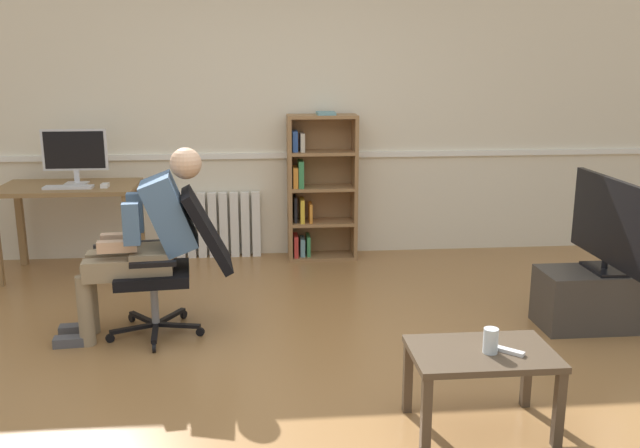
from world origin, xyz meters
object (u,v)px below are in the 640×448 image
Objects in this scene: person_seated at (145,238)px; coffee_table at (482,363)px; keyboard at (68,187)px; radiator at (218,225)px; tv_stand at (601,299)px; computer_desk at (70,199)px; drinking_glass at (491,341)px; office_chair at (177,257)px; imac_monitor at (75,152)px; computer_mouse at (105,185)px; bookshelf at (318,188)px; spare_remote at (509,351)px; tv_screen at (609,223)px.

coffee_table is at bearing 47.55° from person_seated.
keyboard is 1.35m from radiator.
keyboard reaches higher than tv_stand.
computer_desk is 1.32× the size of tv_stand.
drinking_glass is at bearing -65.34° from radiator.
office_chair is (1.03, -1.38, -0.12)m from computer_desk.
imac_monitor is at bearing -151.67° from office_chair.
computer_mouse is at bearing 131.14° from coffee_table.
person_seated is (-0.36, -1.79, 0.36)m from radiator.
imac_monitor is 0.40× the size of bookshelf.
computer_desk is 2.89× the size of keyboard.
bookshelf is at bearing 53.90° from spare_remote.
computer_mouse reaches higher than radiator.
keyboard is at bearing -74.93° from computer_desk.
spare_remote is at bearing 48.52° from person_seated.
person_seated is at bearing 142.79° from drinking_glass.
keyboard reaches higher than drinking_glass.
bookshelf is 8.79× the size of spare_remote.
office_chair is 0.78× the size of person_seated.
computer_mouse is at bearing -36.47° from imac_monitor.
bookshelf reaches higher than radiator.
tv_stand is at bearing -21.90° from computer_mouse.
person_seated reaches higher than tv_stand.
computer_mouse is 0.13× the size of radiator.
coffee_table is 0.13m from drinking_glass.
bookshelf reaches higher than office_chair.
tv_stand is 6.88× the size of drinking_glass.
imac_monitor is 3.96m from spare_remote.
bookshelf reaches higher than keyboard.
office_chair is 1.02× the size of tv_screen.
person_seated is at bearing -57.74° from keyboard.
coffee_table is at bearing -135.67° from tv_stand.
spare_remote is at bearing -47.86° from computer_mouse.
drinking_glass is 0.81× the size of spare_remote.
computer_mouse reaches higher than keyboard.
person_seated is 1.30× the size of tv_screen.
drinking_glass is (0.03, -0.03, 0.12)m from coffee_table.
office_chair is at bearing 139.22° from drinking_glass.
radiator is 1.86m from person_seated.
imac_monitor is 0.43× the size of person_seated.
tv_screen is at bearing 0.13° from spare_remote.
tv_stand is 1.73m from coffee_table.
computer_mouse is 0.15× the size of coffee_table.
radiator reaches higher than tv_stand.
tv_screen is (0.00, -0.00, 0.52)m from tv_stand.
coffee_table is at bearing 133.98° from drinking_glass.
bookshelf is 1.07× the size of person_seated.
office_chair is 2.84m from tv_stand.
tv_screen is at bearing 81.42° from office_chair.
computer_mouse is (0.27, -0.20, -0.25)m from imac_monitor.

